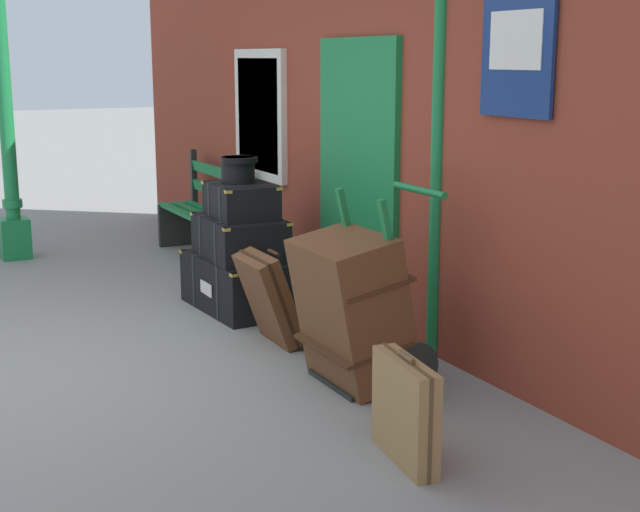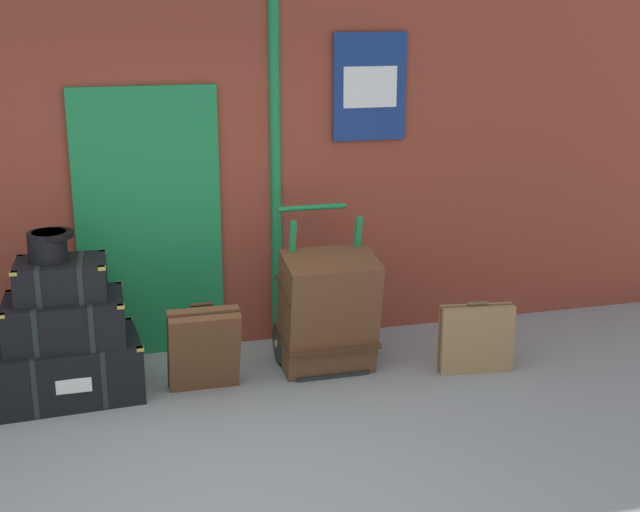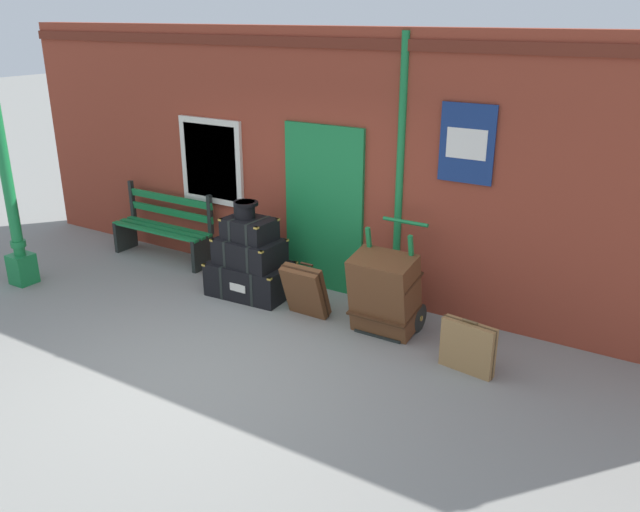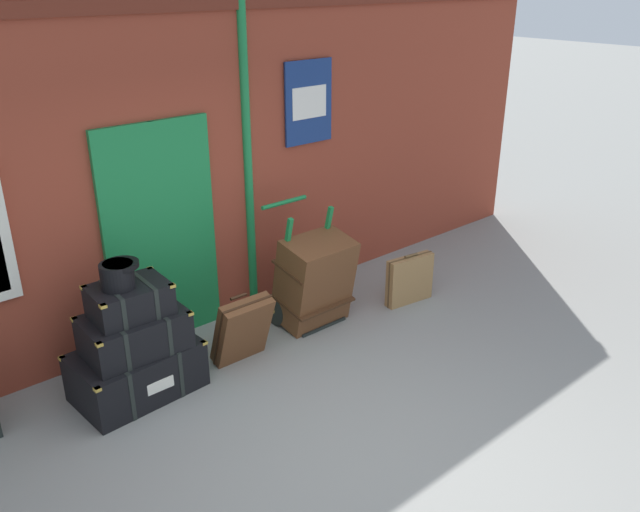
% 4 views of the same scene
% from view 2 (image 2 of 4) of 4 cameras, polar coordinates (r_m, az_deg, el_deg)
% --- Properties ---
extents(brick_facade, '(10.40, 0.35, 3.20)m').
position_cam_2_polar(brick_facade, '(6.83, -10.83, 6.90)').
color(brick_facade, brown).
rests_on(brick_facade, ground).
extents(steamer_trunk_base, '(1.05, 0.71, 0.43)m').
position_cam_2_polar(steamer_trunk_base, '(6.39, -16.34, -7.11)').
color(steamer_trunk_base, black).
rests_on(steamer_trunk_base, ground).
extents(steamer_trunk_middle, '(0.82, 0.57, 0.33)m').
position_cam_2_polar(steamer_trunk_middle, '(6.24, -16.47, -4.03)').
color(steamer_trunk_middle, black).
rests_on(steamer_trunk_middle, steamer_trunk_base).
extents(steamer_trunk_top, '(0.63, 0.48, 0.27)m').
position_cam_2_polar(steamer_trunk_top, '(6.16, -16.69, -1.45)').
color(steamer_trunk_top, black).
rests_on(steamer_trunk_top, steamer_trunk_middle).
extents(round_hatbox, '(0.31, 0.28, 0.20)m').
position_cam_2_polar(round_hatbox, '(6.10, -17.46, 0.74)').
color(round_hatbox, black).
rests_on(round_hatbox, steamer_trunk_top).
extents(porters_trolley, '(0.71, 0.64, 1.19)m').
position_cam_2_polar(porters_trolley, '(6.68, 0.11, -4.83)').
color(porters_trolley, black).
rests_on(porters_trolley, ground).
extents(large_brown_trunk, '(0.70, 0.60, 0.95)m').
position_cam_2_polar(large_brown_trunk, '(6.45, 0.54, -3.69)').
color(large_brown_trunk, brown).
rests_on(large_brown_trunk, ground).
extents(suitcase_charcoal, '(0.51, 0.37, 0.66)m').
position_cam_2_polar(suitcase_charcoal, '(6.21, -7.67, -6.09)').
color(suitcase_charcoal, brown).
rests_on(suitcase_charcoal, ground).
extents(suitcase_cream, '(0.57, 0.20, 0.56)m').
position_cam_2_polar(suitcase_cream, '(6.62, 10.25, -5.38)').
color(suitcase_cream, olive).
rests_on(suitcase_cream, ground).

